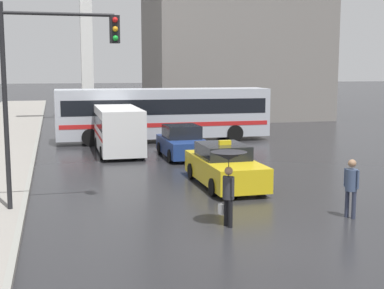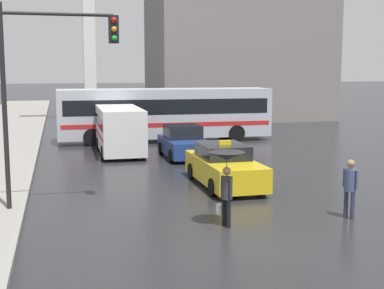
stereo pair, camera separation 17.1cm
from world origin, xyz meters
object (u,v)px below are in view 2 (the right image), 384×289
object	(u,v)px
taxi	(224,166)
pedestrian_with_umbrella	(227,168)
ambulance_van	(120,128)
traffic_light	(49,70)
sedan_red	(183,143)
pedestrian_man	(350,184)
city_bus	(165,112)

from	to	relation	value
taxi	pedestrian_with_umbrella	world-z (taller)	pedestrian_with_umbrella
ambulance_van	traffic_light	distance (m)	11.38
ambulance_van	traffic_light	world-z (taller)	traffic_light
taxi	ambulance_van	distance (m)	8.86
sedan_red	pedestrian_with_umbrella	xyz separation A→B (m)	(-1.47, -11.35, 0.90)
ambulance_van	pedestrian_with_umbrella	bearing A→B (deg)	96.20
taxi	pedestrian_man	size ratio (longest dim) A/B	2.79
pedestrian_with_umbrella	sedan_red	bearing A→B (deg)	-21.34
sedan_red	pedestrian_with_umbrella	bearing A→B (deg)	82.61
city_bus	pedestrian_man	bearing A→B (deg)	-172.94
traffic_light	pedestrian_man	bearing A→B (deg)	-19.31
pedestrian_man	traffic_light	distance (m)	9.16
sedan_red	pedestrian_man	distance (m)	11.64
sedan_red	pedestrian_man	size ratio (longest dim) A/B	2.38
pedestrian_man	taxi	bearing A→B (deg)	177.50
pedestrian_with_umbrella	traffic_light	size ratio (longest dim) A/B	0.34
sedan_red	pedestrian_with_umbrella	size ratio (longest dim) A/B	1.98
city_bus	traffic_light	size ratio (longest dim) A/B	2.04
traffic_light	taxi	bearing A→B (deg)	19.92
sedan_red	ambulance_van	xyz separation A→B (m)	(-2.81, 1.95, 0.58)
ambulance_van	pedestrian_man	bearing A→B (deg)	110.77
ambulance_van	sedan_red	bearing A→B (deg)	145.73
traffic_light	ambulance_van	bearing A→B (deg)	73.34
pedestrian_with_umbrella	traffic_light	bearing A→B (deg)	44.51
taxi	traffic_light	size ratio (longest dim) A/B	0.78
city_bus	pedestrian_man	distance (m)	17.56
taxi	pedestrian_with_umbrella	bearing A→B (deg)	73.21
sedan_red	pedestrian_with_umbrella	world-z (taller)	pedestrian_with_umbrella
pedestrian_man	traffic_light	world-z (taller)	traffic_light
taxi	sedan_red	size ratio (longest dim) A/B	1.17
sedan_red	traffic_light	world-z (taller)	traffic_light
taxi	sedan_red	distance (m)	6.42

